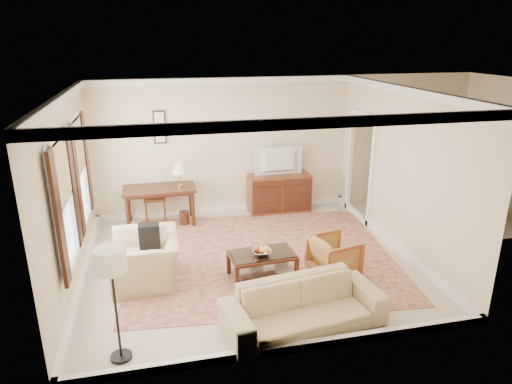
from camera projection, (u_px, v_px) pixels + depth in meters
name	position (u px, v px, depth m)	size (l,w,h in m)	color
room_shell	(248.00, 119.00, 7.08)	(5.51, 5.01, 2.91)	beige
annex_bedroom	(442.00, 201.00, 9.78)	(3.00, 2.70, 2.90)	beige
window_front	(64.00, 203.00, 6.16)	(0.12, 1.56, 1.80)	#CCB284
window_rear	(80.00, 171.00, 7.64)	(0.12, 1.56, 1.80)	#CCB284
doorway	(360.00, 169.00, 9.49)	(0.10, 1.12, 2.25)	white
rug	(262.00, 256.00, 8.07)	(4.50, 3.86, 0.01)	maroon
writing_desk	(159.00, 193.00, 9.24)	(1.44, 0.72, 0.79)	#492114
desk_chair	(154.00, 195.00, 9.59)	(0.45, 0.45, 1.05)	brown
desk_lamp	(180.00, 174.00, 9.22)	(0.32, 0.32, 0.50)	silver
framed_prints	(160.00, 127.00, 9.25)	(0.25, 0.04, 0.68)	#492114
sideboard	(279.00, 193.00, 10.03)	(1.35, 0.52, 0.83)	brown
tv	(280.00, 153.00, 9.72)	(1.00, 0.57, 0.13)	black
coffee_table	(262.00, 259.00, 7.24)	(1.07, 0.67, 0.44)	#492114
fruit_bowl	(262.00, 251.00, 7.15)	(0.42, 0.42, 0.10)	silver
book_a	(248.00, 268.00, 7.30)	(0.28, 0.04, 0.38)	brown
book_b	(275.00, 268.00, 7.30)	(0.28, 0.03, 0.38)	brown
striped_armchair	(334.00, 254.00, 7.37)	(0.68, 0.64, 0.70)	#973B21
club_armchair	(145.00, 252.00, 7.08)	(1.17, 0.76, 1.02)	tan
backpack	(149.00, 235.00, 7.08)	(0.32, 0.22, 0.40)	black
sofa	(304.00, 299.00, 5.98)	(2.13, 0.62, 0.83)	tan
floor_lamp	(111.00, 269.00, 5.12)	(0.36, 0.36, 1.46)	black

